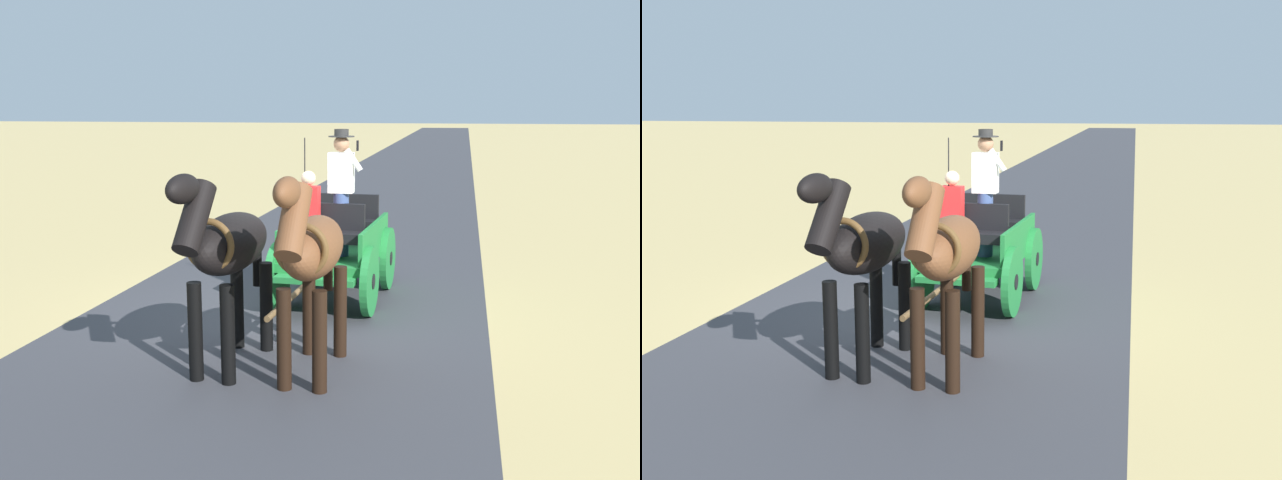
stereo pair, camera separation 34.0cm
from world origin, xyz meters
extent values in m
plane|color=tan|center=(0.00, 0.00, 0.00)|extent=(200.00, 200.00, 0.00)
cube|color=#38383D|center=(0.00, 0.00, 0.00)|extent=(5.45, 160.00, 0.01)
cube|color=#1E7233|center=(-0.54, -0.84, 0.66)|extent=(1.32, 2.26, 0.12)
cube|color=#1E7233|center=(-1.11, -0.81, 0.94)|extent=(0.18, 2.09, 0.44)
cube|color=#1E7233|center=(0.03, -0.87, 0.94)|extent=(0.18, 2.09, 0.44)
cube|color=#1E7233|center=(-0.47, 0.38, 0.56)|extent=(1.09, 0.30, 0.08)
cube|color=#1E7233|center=(-0.61, -2.04, 0.48)|extent=(0.73, 0.24, 0.06)
cube|color=black|center=(-0.51, -0.24, 1.04)|extent=(1.04, 0.42, 0.14)
cube|color=black|center=(-0.52, -0.42, 1.26)|extent=(1.02, 0.14, 0.44)
cube|color=black|center=(-0.57, -1.34, 1.04)|extent=(1.04, 0.42, 0.14)
cube|color=black|center=(-0.58, -1.52, 1.26)|extent=(1.02, 0.14, 0.44)
cylinder|color=#1E7233|center=(-1.15, -0.04, 0.48)|extent=(0.15, 0.96, 0.96)
cylinder|color=black|center=(-1.15, -0.04, 0.48)|extent=(0.13, 0.22, 0.21)
cylinder|color=#1E7233|center=(0.15, -0.11, 0.48)|extent=(0.15, 0.96, 0.96)
cylinder|color=black|center=(0.15, -0.11, 0.48)|extent=(0.13, 0.22, 0.21)
cylinder|color=#1E7233|center=(-1.23, -1.58, 0.48)|extent=(0.15, 0.96, 0.96)
cylinder|color=black|center=(-1.23, -1.58, 0.48)|extent=(0.13, 0.22, 0.21)
cylinder|color=#1E7233|center=(0.07, -1.65, 0.48)|extent=(0.15, 0.96, 0.96)
cylinder|color=black|center=(0.07, -1.65, 0.48)|extent=(0.13, 0.22, 0.21)
cylinder|color=brown|center=(-0.42, 1.35, 0.61)|extent=(0.18, 2.00, 0.07)
cylinder|color=black|center=(-0.21, -0.26, 1.74)|extent=(0.02, 0.02, 1.30)
cylinder|color=#384C7F|center=(-0.67, -0.50, 1.17)|extent=(0.22, 0.22, 0.90)
cube|color=silver|center=(-0.67, -0.50, 1.90)|extent=(0.35, 0.24, 0.56)
sphere|color=#9E7051|center=(-0.67, -0.50, 2.30)|extent=(0.22, 0.22, 0.22)
cylinder|color=black|center=(-0.67, -0.50, 2.40)|extent=(0.36, 0.36, 0.01)
cylinder|color=black|center=(-0.67, -0.50, 2.45)|extent=(0.20, 0.20, 0.10)
cylinder|color=silver|center=(-0.85, -0.45, 2.08)|extent=(0.26, 0.09, 0.32)
cube|color=black|center=(-0.91, -0.43, 2.28)|extent=(0.02, 0.07, 0.14)
cube|color=#384C7F|center=(-0.25, -0.13, 1.18)|extent=(0.30, 0.34, 0.14)
cube|color=red|center=(-0.26, -0.25, 1.49)|extent=(0.31, 0.22, 0.48)
sphere|color=beige|center=(-0.26, -0.25, 1.84)|extent=(0.20, 0.20, 0.20)
ellipsoid|color=brown|center=(-0.83, 2.18, 1.37)|extent=(0.59, 1.57, 0.64)
cylinder|color=black|center=(-1.00, 2.73, 0.53)|extent=(0.15, 0.15, 1.05)
cylinder|color=black|center=(-0.64, 2.72, 0.53)|extent=(0.15, 0.15, 1.05)
cylinder|color=black|center=(-1.03, 1.64, 0.53)|extent=(0.15, 0.15, 1.05)
cylinder|color=black|center=(-0.66, 1.63, 0.53)|extent=(0.15, 0.15, 1.05)
cylinder|color=brown|center=(-0.82, 3.02, 1.77)|extent=(0.27, 0.65, 0.73)
ellipsoid|color=brown|center=(-0.81, 3.24, 2.07)|extent=(0.23, 0.54, 0.28)
cube|color=black|center=(-0.82, 3.00, 1.81)|extent=(0.07, 0.50, 0.56)
cylinder|color=black|center=(-0.85, 1.44, 1.07)|extent=(0.11, 0.11, 0.70)
torus|color=brown|center=(-0.82, 2.72, 1.45)|extent=(0.55, 0.08, 0.55)
ellipsoid|color=black|center=(0.08, 2.13, 1.37)|extent=(0.71, 1.61, 0.64)
cylinder|color=black|center=(-0.04, 2.69, 0.53)|extent=(0.15, 0.15, 1.05)
cylinder|color=black|center=(0.32, 2.65, 0.53)|extent=(0.15, 0.15, 1.05)
cylinder|color=black|center=(-0.15, 1.60, 0.53)|extent=(0.15, 0.15, 1.05)
cylinder|color=black|center=(0.21, 1.57, 0.53)|extent=(0.15, 0.15, 1.05)
cylinder|color=black|center=(0.17, 2.97, 1.77)|extent=(0.32, 0.67, 0.73)
ellipsoid|color=black|center=(0.19, 3.19, 2.07)|extent=(0.27, 0.56, 0.28)
cube|color=black|center=(0.17, 2.95, 1.81)|extent=(0.11, 0.51, 0.56)
cylinder|color=black|center=(0.01, 1.39, 1.07)|extent=(0.11, 0.11, 0.70)
torus|color=brown|center=(0.14, 2.67, 1.45)|extent=(0.55, 0.12, 0.55)
camera|label=1|loc=(-2.34, 9.48, 2.84)|focal=40.88mm
camera|label=2|loc=(-2.67, 9.41, 2.84)|focal=40.88mm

